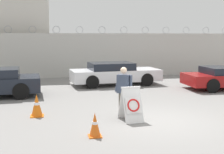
% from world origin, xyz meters
% --- Properties ---
extents(ground_plane, '(90.00, 90.00, 0.00)m').
position_xyz_m(ground_plane, '(0.00, 0.00, 0.00)').
color(ground_plane, gray).
extents(perimeter_wall, '(36.00, 0.30, 3.29)m').
position_xyz_m(perimeter_wall, '(-0.00, 11.15, 1.42)').
color(perimeter_wall, beige).
rests_on(perimeter_wall, ground_plane).
extents(building_block, '(6.52, 5.88, 6.69)m').
position_xyz_m(building_block, '(-6.64, 15.17, 3.35)').
color(building_block, beige).
rests_on(building_block, ground_plane).
extents(barricade_sign, '(0.68, 0.87, 1.09)m').
position_xyz_m(barricade_sign, '(-0.90, 0.12, 0.54)').
color(barricade_sign, white).
rests_on(barricade_sign, ground_plane).
extents(security_guard, '(0.53, 0.60, 1.65)m').
position_xyz_m(security_guard, '(-1.01, 0.70, 0.90)').
color(security_guard, '#514C42').
rests_on(security_guard, ground_plane).
extents(traffic_cone_near, '(0.35, 0.35, 0.65)m').
position_xyz_m(traffic_cone_near, '(-2.23, -1.21, 0.32)').
color(traffic_cone_near, orange).
rests_on(traffic_cone_near, ground_plane).
extents(traffic_cone_far, '(0.43, 0.43, 0.74)m').
position_xyz_m(traffic_cone_far, '(-3.82, 1.27, 0.37)').
color(traffic_cone_far, orange).
rests_on(traffic_cone_far, ground_plane).
extents(parked_car_rear_sedan, '(4.93, 2.31, 1.22)m').
position_xyz_m(parked_car_rear_sedan, '(0.06, 7.40, 0.63)').
color(parked_car_rear_sedan, black).
rests_on(parked_car_rear_sedan, ground_plane).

